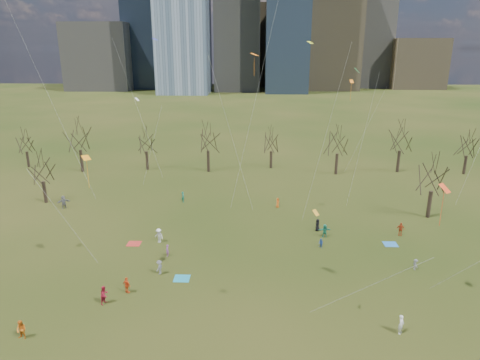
{
  "coord_description": "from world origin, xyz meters",
  "views": [
    {
      "loc": [
        1.75,
        -38.3,
        22.52
      ],
      "look_at": [
        0.0,
        12.0,
        7.0
      ],
      "focal_mm": 32.0,
      "sensor_mm": 36.0,
      "label": 1
    }
  ],
  "objects_px": {
    "blanket_teal": "(182,278)",
    "blanket_navy": "(390,244)",
    "person_4": "(127,285)",
    "person_1": "(401,324)",
    "person_2": "(104,295)",
    "blanket_crimson": "(134,244)"
  },
  "relations": [
    {
      "from": "blanket_crimson",
      "to": "person_4",
      "type": "distance_m",
      "value": 11.0
    },
    {
      "from": "blanket_navy",
      "to": "person_1",
      "type": "relative_size",
      "value": 0.95
    },
    {
      "from": "blanket_crimson",
      "to": "person_2",
      "type": "bearing_deg",
      "value": -86.49
    },
    {
      "from": "blanket_navy",
      "to": "person_1",
      "type": "bearing_deg",
      "value": -104.14
    },
    {
      "from": "blanket_navy",
      "to": "person_1",
      "type": "height_order",
      "value": "person_1"
    },
    {
      "from": "blanket_crimson",
      "to": "person_4",
      "type": "height_order",
      "value": "person_4"
    },
    {
      "from": "person_1",
      "to": "person_4",
      "type": "xyz_separation_m",
      "value": [
        -24.29,
        5.25,
        -0.02
      ]
    },
    {
      "from": "blanket_crimson",
      "to": "person_2",
      "type": "relative_size",
      "value": 0.9
    },
    {
      "from": "blanket_teal",
      "to": "person_4",
      "type": "relative_size",
      "value": 0.97
    },
    {
      "from": "person_1",
      "to": "person_2",
      "type": "distance_m",
      "value": 26.06
    },
    {
      "from": "blanket_crimson",
      "to": "person_1",
      "type": "xyz_separation_m",
      "value": [
        26.6,
        -15.98,
        0.83
      ]
    },
    {
      "from": "blanket_navy",
      "to": "person_4",
      "type": "relative_size",
      "value": 0.97
    },
    {
      "from": "person_2",
      "to": "person_4",
      "type": "xyz_separation_m",
      "value": [
        1.54,
        1.82,
        -0.06
      ]
    },
    {
      "from": "blanket_teal",
      "to": "blanket_navy",
      "type": "bearing_deg",
      "value": 20.4
    },
    {
      "from": "person_2",
      "to": "person_1",
      "type": "bearing_deg",
      "value": -76.5
    },
    {
      "from": "person_4",
      "to": "person_2",
      "type": "bearing_deg",
      "value": 81.29
    },
    {
      "from": "blanket_crimson",
      "to": "person_2",
      "type": "distance_m",
      "value": 12.6
    },
    {
      "from": "blanket_teal",
      "to": "person_1",
      "type": "bearing_deg",
      "value": -22.51
    },
    {
      "from": "blanket_navy",
      "to": "person_1",
      "type": "distance_m",
      "value": 17.46
    },
    {
      "from": "person_1",
      "to": "person_4",
      "type": "bearing_deg",
      "value": 114.39
    },
    {
      "from": "blanket_crimson",
      "to": "person_4",
      "type": "xyz_separation_m",
      "value": [
        2.31,
        -10.73,
        0.81
      ]
    },
    {
      "from": "blanket_teal",
      "to": "person_4",
      "type": "xyz_separation_m",
      "value": [
        -4.8,
        -2.83,
        0.81
      ]
    }
  ]
}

